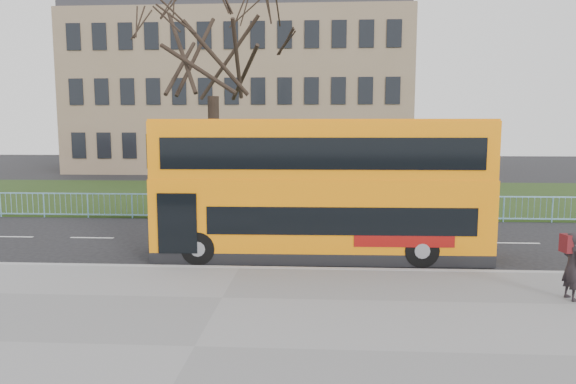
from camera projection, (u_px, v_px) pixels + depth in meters
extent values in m
plane|color=black|center=(247.00, 257.00, 15.73)|extent=(120.00, 120.00, 0.00)
cube|color=slate|center=(195.00, 349.00, 9.03)|extent=(80.00, 10.50, 0.12)
cube|color=#98979A|center=(239.00, 269.00, 14.18)|extent=(80.00, 0.20, 0.14)
cube|color=#203513|center=(281.00, 196.00, 29.89)|extent=(80.00, 15.40, 0.08)
cube|color=#826C53|center=(245.00, 97.00, 49.83)|extent=(30.00, 15.00, 14.00)
cube|color=orange|center=(320.00, 216.00, 15.65)|extent=(9.92, 2.53, 1.83)
cube|color=orange|center=(320.00, 181.00, 15.52)|extent=(9.92, 2.53, 0.32)
cube|color=orange|center=(320.00, 149.00, 15.40)|extent=(9.87, 2.49, 1.65)
cube|color=black|center=(341.00, 221.00, 14.45)|extent=(7.62, 0.18, 0.80)
cube|color=black|center=(321.00, 154.00, 14.25)|extent=(9.09, 0.21, 0.89)
cylinder|color=black|center=(198.00, 248.00, 14.83)|extent=(0.98, 0.28, 0.98)
cylinder|color=black|center=(421.00, 250.00, 14.58)|extent=(0.98, 0.28, 0.98)
imported|color=black|center=(572.00, 266.00, 11.42)|extent=(0.47, 0.62, 1.53)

